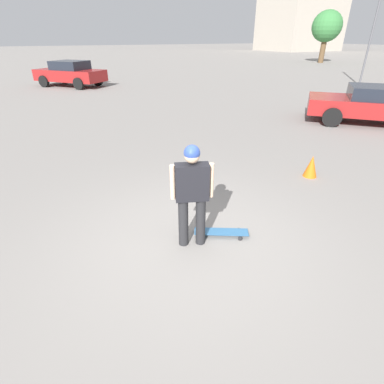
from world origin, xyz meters
The scene contains 8 objects.
ground_plane centered at (0.00, 0.00, 0.00)m, with size 220.00×220.00×0.00m, color gray.
person centered at (0.00, 0.00, 0.93)m, with size 0.59×0.35×1.61m.
skateboard centered at (-0.51, 0.03, 0.06)m, with size 0.86×0.59×0.08m.
car_parked_near centered at (-9.09, -3.60, 0.71)m, with size 4.47×4.49×1.32m.
car_parked_far centered at (-0.24, -18.03, 0.79)m, with size 4.27×4.47×1.52m.
tree_distant centered at (-29.11, -24.78, 3.78)m, with size 3.31×3.31×5.50m.
traffic_cone centered at (-3.56, -1.07, 0.25)m, with size 0.31×0.31×0.50m.
lamp_post centered at (-17.20, -10.31, 3.59)m, with size 0.28×0.28×6.18m.
Camera 1 is at (1.66, 3.42, 2.90)m, focal length 28.00 mm.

